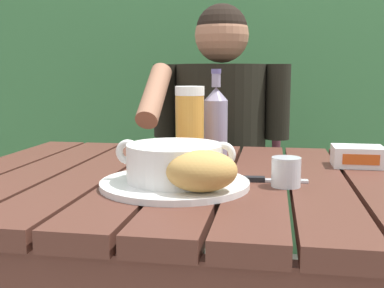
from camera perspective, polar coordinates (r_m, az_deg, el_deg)
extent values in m
cube|color=#4E2A20|center=(1.17, -17.33, -3.69)|extent=(0.11, 0.82, 0.04)
cube|color=#4E2A20|center=(1.12, -11.62, -4.01)|extent=(0.11, 0.82, 0.04)
cube|color=#4E2A20|center=(1.08, -5.44, -4.32)|extent=(0.11, 0.82, 0.04)
cube|color=#4E2A20|center=(1.06, 1.11, -4.59)|extent=(0.11, 0.82, 0.04)
cube|color=#4E2A20|center=(1.04, 7.89, -4.81)|extent=(0.11, 0.82, 0.04)
cube|color=#4E2A20|center=(1.05, 14.72, -4.96)|extent=(0.11, 0.82, 0.04)
cube|color=#4E2A20|center=(1.07, 21.40, -5.04)|extent=(0.11, 0.82, 0.04)
cube|color=#4E2A20|center=(0.72, -3.60, -16.03)|extent=(1.07, 0.03, 0.08)
cube|color=#4E2A20|center=(1.44, 3.36, -3.41)|extent=(1.07, 0.03, 0.08)
cube|color=#4E2A20|center=(1.66, -15.28, -13.31)|extent=(0.06, 0.06, 0.70)
cube|color=#3A7140|center=(2.79, 6.52, 5.04)|extent=(3.87, 0.60, 1.58)
cylinder|color=#4C3823|center=(3.03, 21.46, -0.26)|extent=(0.10, 0.10, 1.05)
cylinder|color=#4C232C|center=(1.78, 9.66, -16.21)|extent=(0.04, 0.04, 0.43)
cylinder|color=#4C232C|center=(1.82, -3.55, -15.51)|extent=(0.04, 0.04, 0.43)
cylinder|color=#4C232C|center=(2.13, 9.67, -11.90)|extent=(0.04, 0.04, 0.43)
cylinder|color=#4C232C|center=(2.17, -1.20, -11.44)|extent=(0.04, 0.04, 0.43)
cube|color=#4C232C|center=(1.89, 3.71, -7.25)|extent=(0.44, 0.42, 0.02)
cylinder|color=#4C232C|center=(2.02, 10.01, 0.64)|extent=(0.04, 0.04, 0.50)
cylinder|color=#4C232C|center=(2.05, -1.24, 0.91)|extent=(0.04, 0.04, 0.50)
cube|color=#4C232C|center=(2.04, 4.31, -1.31)|extent=(0.40, 0.02, 0.04)
cube|color=#4C232C|center=(2.02, 4.35, 2.19)|extent=(0.40, 0.02, 0.04)
cube|color=#4C232C|center=(2.01, 4.39, 5.74)|extent=(0.40, 0.02, 0.04)
cylinder|color=black|center=(1.67, 5.93, -7.06)|extent=(0.13, 0.40, 0.13)
cylinder|color=black|center=(1.69, 0.13, -6.83)|extent=(0.13, 0.40, 0.13)
cylinder|color=black|center=(1.73, 3.46, 1.55)|extent=(0.32, 0.32, 0.48)
sphere|color=#9F6C4F|center=(1.72, 3.56, 12.78)|extent=(0.19, 0.19, 0.19)
sphere|color=black|center=(1.72, 3.57, 13.41)|extent=(0.18, 0.18, 0.18)
cylinder|color=black|center=(1.69, 10.20, 4.95)|extent=(0.08, 0.08, 0.26)
cylinder|color=black|center=(1.73, -3.19, 5.16)|extent=(0.08, 0.08, 0.26)
cylinder|color=#9F6C4F|center=(1.58, -4.49, 5.89)|extent=(0.07, 0.25, 0.21)
cylinder|color=white|center=(0.94, -2.06, -4.73)|extent=(0.29, 0.29, 0.01)
cylinder|color=white|center=(0.93, -2.08, -2.21)|extent=(0.19, 0.19, 0.07)
cylinder|color=#B05020|center=(0.93, -2.08, -1.24)|extent=(0.17, 0.17, 0.01)
torus|color=white|center=(0.95, -7.62, -0.94)|extent=(0.05, 0.01, 0.05)
torus|color=white|center=(0.91, 3.68, -1.28)|extent=(0.05, 0.01, 0.05)
ellipsoid|color=tan|center=(0.85, 1.18, -3.24)|extent=(0.15, 0.13, 0.07)
cylinder|color=gold|center=(1.18, -0.27, 1.81)|extent=(0.07, 0.07, 0.17)
cylinder|color=white|center=(1.18, -0.27, 6.36)|extent=(0.07, 0.07, 0.02)
cylinder|color=gray|center=(1.25, 2.85, 1.79)|extent=(0.06, 0.06, 0.15)
cone|color=gray|center=(1.24, 2.88, 6.00)|extent=(0.06, 0.06, 0.03)
cylinder|color=gray|center=(1.24, 2.89, 7.58)|extent=(0.02, 0.02, 0.03)
cylinder|color=#594F84|center=(1.24, 2.90, 8.65)|extent=(0.03, 0.03, 0.01)
cylinder|color=silver|center=(0.95, 11.14, -3.28)|extent=(0.06, 0.06, 0.06)
cube|color=white|center=(1.20, 19.13, -1.39)|extent=(0.12, 0.09, 0.05)
cube|color=#CE511A|center=(1.16, 19.49, -1.77)|extent=(0.08, 0.00, 0.02)
cube|color=silver|center=(1.00, 10.41, -4.31)|extent=(0.11, 0.03, 0.00)
cube|color=black|center=(0.99, 6.91, -4.15)|extent=(0.06, 0.02, 0.01)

